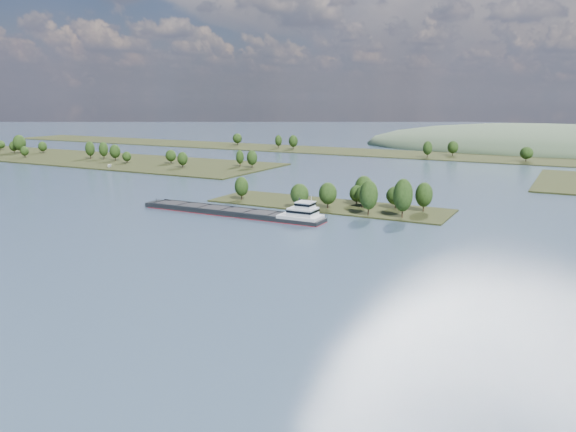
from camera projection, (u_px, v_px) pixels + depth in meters
The scene contains 7 objects.
ground at pixel (251, 238), 179.94m from camera, with size 1800.00×1800.00×0.00m, color #384C61.
tree_island at pixel (344, 199), 226.02m from camera, with size 100.00×31.09×15.74m.
left_bank at pixel (83, 158), 405.99m from camera, with size 300.00×80.00×16.10m.
back_shoreline at pixel (456, 156), 418.32m from camera, with size 900.00×60.00×15.58m.
hill_west at pixel (544, 149), 480.66m from camera, with size 320.00×160.00×44.00m, color #42573C.
cargo_barge at pixel (243, 212), 212.93m from camera, with size 77.68×10.00×10.50m.
motorboat at pixel (110, 166), 353.45m from camera, with size 2.44×6.49×2.51m, color white.
Camera 1 is at (92.24, -28.64, 44.31)m, focal length 35.00 mm.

